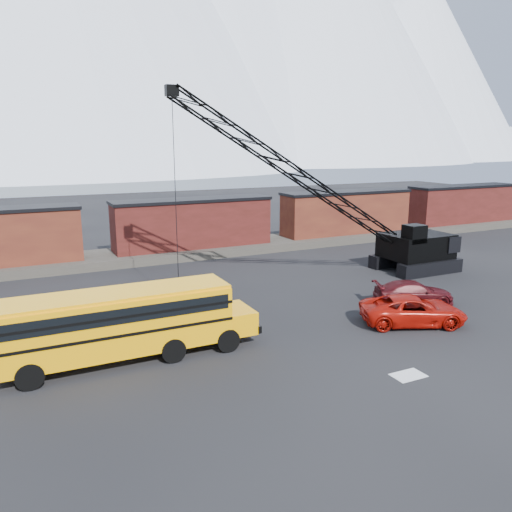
{
  "coord_description": "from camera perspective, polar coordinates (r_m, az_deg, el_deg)",
  "views": [
    {
      "loc": [
        -13.57,
        -18.48,
        9.46
      ],
      "look_at": [
        -1.15,
        7.18,
        3.0
      ],
      "focal_mm": 35.0,
      "sensor_mm": 36.0,
      "label": 1
    }
  ],
  "objects": [
    {
      "name": "ground",
      "position": [
        24.8,
        9.81,
        -9.85
      ],
      "size": [
        160.0,
        160.0,
        0.0
      ],
      "primitive_type": "plane",
      "color": "black",
      "rests_on": "ground"
    },
    {
      "name": "gravel_berm",
      "position": [
        43.66,
        -7.13,
        0.63
      ],
      "size": [
        120.0,
        5.0,
        0.7
      ],
      "primitive_type": "cube",
      "color": "#4E4940",
      "rests_on": "ground"
    },
    {
      "name": "boxcar_mid",
      "position": [
        43.22,
        -7.22,
        3.76
      ],
      "size": [
        13.7,
        3.1,
        4.17
      ],
      "color": "#501916",
      "rests_on": "gravel_berm"
    },
    {
      "name": "boxcar_east_near",
      "position": [
        50.57,
        10.27,
        4.96
      ],
      "size": [
        13.7,
        3.1,
        4.17
      ],
      "color": "#461914",
      "rests_on": "gravel_berm"
    },
    {
      "name": "boxcar_east_far",
      "position": [
        61.32,
        22.53,
        5.53
      ],
      "size": [
        13.7,
        3.1,
        4.17
      ],
      "color": "#501916",
      "rests_on": "gravel_berm"
    },
    {
      "name": "snow_patch",
      "position": [
        22.29,
        17.01,
        -12.91
      ],
      "size": [
        1.4,
        0.9,
        0.02
      ],
      "primitive_type": "cube",
      "color": "silver",
      "rests_on": "ground"
    },
    {
      "name": "school_bus",
      "position": [
        22.85,
        -14.87,
        -7.28
      ],
      "size": [
        11.65,
        2.65,
        3.19
      ],
      "color": "#F3A005",
      "rests_on": "ground"
    },
    {
      "name": "red_pickup",
      "position": [
        28.0,
        17.51,
        -5.93
      ],
      "size": [
        6.08,
        4.53,
        1.54
      ],
      "primitive_type": "imported",
      "rotation": [
        0.0,
        0.0,
        1.16
      ],
      "color": "#AB1108",
      "rests_on": "ground"
    },
    {
      "name": "maroon_suv",
      "position": [
        31.51,
        17.55,
        -4.01
      ],
      "size": [
        5.11,
        3.51,
        1.37
      ],
      "primitive_type": "imported",
      "rotation": [
        0.0,
        0.0,
        1.2
      ],
      "color": "#410B10",
      "rests_on": "ground"
    },
    {
      "name": "crawler_crane",
      "position": [
        33.4,
        6.99,
        7.83
      ],
      "size": [
        22.0,
        4.2,
        12.77
      ],
      "color": "black",
      "rests_on": "ground"
    }
  ]
}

